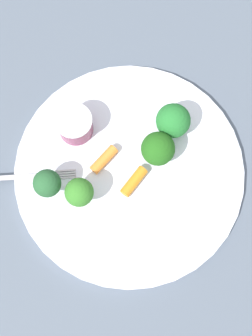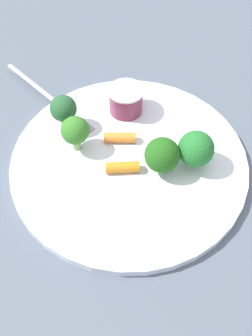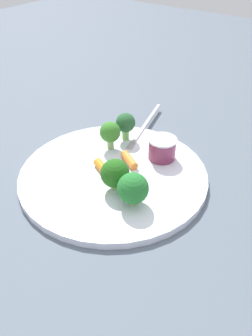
{
  "view_description": "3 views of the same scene",
  "coord_description": "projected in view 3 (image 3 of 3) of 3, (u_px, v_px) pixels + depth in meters",
  "views": [
    {
      "loc": [
        -0.15,
        -0.03,
        0.61
      ],
      "look_at": [
        -0.0,
        0.0,
        0.03
      ],
      "focal_mm": 48.11,
      "sensor_mm": 36.0,
      "label": 1
    },
    {
      "loc": [
        -0.18,
        -0.32,
        0.49
      ],
      "look_at": [
        -0.01,
        -0.02,
        0.02
      ],
      "focal_mm": 48.43,
      "sensor_mm": 36.0,
      "label": 2
    },
    {
      "loc": [
        0.3,
        -0.36,
        0.37
      ],
      "look_at": [
        0.01,
        0.02,
        0.02
      ],
      "focal_mm": 37.39,
      "sensor_mm": 36.0,
      "label": 3
    }
  ],
  "objects": [
    {
      "name": "ground_plane",
      "position": [
        113.0,
        178.0,
        0.59
      ],
      "size": [
        2.4,
        2.4,
        0.0
      ],
      "primitive_type": "plane",
      "color": "#525D6A"
    },
    {
      "name": "plate",
      "position": [
        113.0,
        175.0,
        0.59
      ],
      "size": [
        0.32,
        0.32,
        0.01
      ],
      "primitive_type": "cylinder",
      "color": "white",
      "rests_on": "ground_plane"
    },
    {
      "name": "sauce_cup",
      "position": [
        162.0,
        148.0,
        0.61
      ],
      "size": [
        0.05,
        0.05,
        0.04
      ],
      "color": "#7A2C4C",
      "rests_on": "plate"
    },
    {
      "name": "broccoli_floret_0",
      "position": [
        133.0,
        188.0,
        0.51
      ],
      "size": [
        0.05,
        0.05,
        0.05
      ],
      "color": "#8AB462",
      "rests_on": "plate"
    },
    {
      "name": "broccoli_floret_1",
      "position": [
        115.0,
        174.0,
        0.53
      ],
      "size": [
        0.05,
        0.05,
        0.05
      ],
      "color": "#88C06A",
      "rests_on": "plate"
    },
    {
      "name": "broccoli_floret_2",
      "position": [
        110.0,
        133.0,
        0.63
      ],
      "size": [
        0.04,
        0.04,
        0.05
      ],
      "color": "#87B16C",
      "rests_on": "plate"
    },
    {
      "name": "broccoli_floret_3",
      "position": [
        126.0,
        123.0,
        0.65
      ],
      "size": [
        0.04,
        0.04,
        0.05
      ],
      "color": "#82C463",
      "rests_on": "plate"
    },
    {
      "name": "carrot_stick_0",
      "position": [
        129.0,
        160.0,
        0.6
      ],
      "size": [
        0.04,
        0.03,
        0.01
      ],
      "primitive_type": "cylinder",
      "rotation": [
        1.57,
        0.0,
        4.19
      ],
      "color": "orange",
      "rests_on": "plate"
    },
    {
      "name": "carrot_stick_1",
      "position": [
        103.0,
        168.0,
        0.58
      ],
      "size": [
        0.05,
        0.03,
        0.01
      ],
      "primitive_type": "cylinder",
      "rotation": [
        1.57,
        0.0,
        1.12
      ],
      "color": "orange",
      "rests_on": "plate"
    },
    {
      "name": "fork",
      "position": [
        145.0,
        125.0,
        0.71
      ],
      "size": [
        0.06,
        0.19,
        0.0
      ],
      "color": "#B9B5B9",
      "rests_on": "plate"
    }
  ]
}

